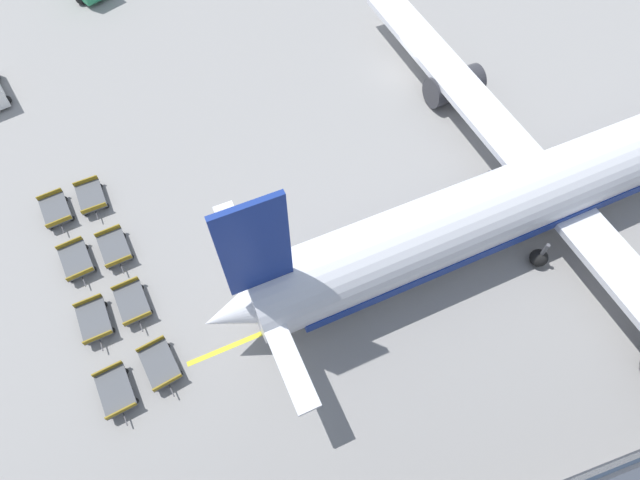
% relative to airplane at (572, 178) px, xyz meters
% --- Properties ---
extents(ground_plane, '(500.00, 500.00, 0.00)m').
position_rel_airplane_xyz_m(ground_plane, '(-15.36, -4.12, -2.97)').
color(ground_plane, gray).
extents(airplane, '(45.32, 47.89, 11.70)m').
position_rel_airplane_xyz_m(airplane, '(0.00, 0.00, 0.00)').
color(airplane, white).
rests_on(airplane, ground_plane).
extents(baggage_dolly_row_near_col_a, '(3.40, 2.10, 0.92)m').
position_rel_airplane_xyz_m(baggage_dolly_row_near_col_a, '(-9.73, -31.46, -2.50)').
color(baggage_dolly_row_near_col_a, '#515459').
rests_on(baggage_dolly_row_near_col_a, ground_plane).
extents(baggage_dolly_row_near_col_b, '(3.40, 2.10, 0.92)m').
position_rel_airplane_xyz_m(baggage_dolly_row_near_col_b, '(-5.41, -30.45, -2.50)').
color(baggage_dolly_row_near_col_b, '#515459').
rests_on(baggage_dolly_row_near_col_b, ground_plane).
extents(baggage_dolly_row_near_col_c, '(3.38, 1.99, 0.92)m').
position_rel_airplane_xyz_m(baggage_dolly_row_near_col_c, '(-1.03, -29.75, -2.50)').
color(baggage_dolly_row_near_col_c, '#515459').
rests_on(baggage_dolly_row_near_col_c, ground_plane).
extents(baggage_dolly_row_near_col_d, '(3.40, 2.07, 0.92)m').
position_rel_airplane_xyz_m(baggage_dolly_row_near_col_d, '(3.43, -29.02, -2.50)').
color(baggage_dolly_row_near_col_d, '#515459').
rests_on(baggage_dolly_row_near_col_d, ground_plane).
extents(baggage_dolly_row_mid_a_col_a, '(3.38, 1.97, 0.92)m').
position_rel_airplane_xyz_m(baggage_dolly_row_mid_a_col_a, '(-10.11, -29.17, -2.50)').
color(baggage_dolly_row_mid_a_col_a, '#515459').
rests_on(baggage_dolly_row_mid_a_col_a, ground_plane).
extents(baggage_dolly_row_mid_a_col_b, '(3.39, 2.04, 0.92)m').
position_rel_airplane_xyz_m(baggage_dolly_row_mid_a_col_b, '(-5.58, -28.12, -2.50)').
color(baggage_dolly_row_mid_a_col_b, '#515459').
rests_on(baggage_dolly_row_mid_a_col_b, ground_plane).
extents(baggage_dolly_row_mid_a_col_c, '(3.39, 2.03, 0.92)m').
position_rel_airplane_xyz_m(baggage_dolly_row_mid_a_col_c, '(-1.47, -27.53, -2.50)').
color(baggage_dolly_row_mid_a_col_c, '#515459').
rests_on(baggage_dolly_row_mid_a_col_c, ground_plane).
extents(baggage_dolly_row_mid_a_col_d, '(3.40, 2.16, 0.92)m').
position_rel_airplane_xyz_m(baggage_dolly_row_mid_a_col_d, '(2.73, -26.57, -2.50)').
color(baggage_dolly_row_mid_a_col_d, '#515459').
rests_on(baggage_dolly_row_mid_a_col_d, ground_plane).
extents(stand_guidance_stripe, '(3.40, 30.07, 0.01)m').
position_rel_airplane_xyz_m(stand_guidance_stripe, '(1.47, -10.22, -2.97)').
color(stand_guidance_stripe, yellow).
rests_on(stand_guidance_stripe, ground_plane).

